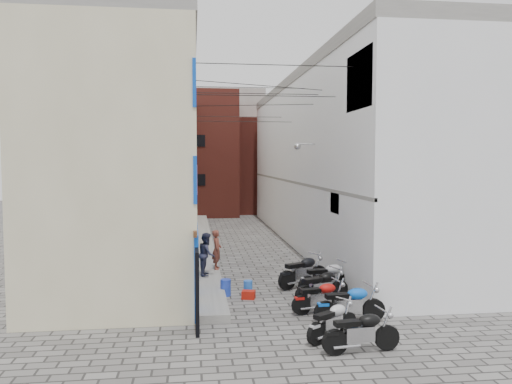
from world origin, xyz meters
name	(u,v)px	position (x,y,z in m)	size (l,w,h in m)	color
ground	(287,321)	(0.00, 0.00, 0.00)	(90.00, 90.00, 0.00)	#575552
plinth	(204,243)	(-2.05, 13.00, 0.12)	(0.90, 26.00, 0.25)	gray
building_left	(147,161)	(-4.98, 12.95, 4.50)	(5.10, 27.00, 9.00)	#C2B993
building_right	(333,161)	(5.00, 13.00, 4.51)	(5.94, 26.00, 9.00)	white
building_far_brick_left	(200,154)	(-2.00, 28.00, 5.00)	(6.00, 6.00, 10.00)	maroon
building_far_brick_right	(257,166)	(3.00, 30.00, 4.00)	(5.00, 6.00, 8.00)	maroon
building_far_concrete	(220,150)	(0.00, 34.00, 5.50)	(8.00, 5.00, 11.00)	gray
far_shopfront	(227,203)	(0.00, 25.20, 1.20)	(2.00, 0.30, 2.40)	black
overhead_wires	(254,99)	(0.00, 7.64, 7.12)	(5.80, 13.02, 1.32)	black
motorcycle_a	(361,329)	(1.30, -2.47, 0.56)	(0.61, 1.94, 1.12)	black
motorcycle_b	(333,319)	(0.87, -1.53, 0.52)	(0.57, 1.81, 1.05)	#B6B6BB
motorcycle_c	(350,302)	(1.71, -0.33, 0.60)	(0.65, 2.06, 1.19)	blue
motorcycle_d	(321,295)	(1.14, 0.63, 0.54)	(0.58, 1.85, 1.07)	#A80F0C
motorcycle_e	(322,284)	(1.45, 1.69, 0.58)	(0.64, 2.02, 1.17)	black
motorcycle_f	(328,276)	(1.90, 2.68, 0.61)	(0.66, 2.10, 1.22)	#A8A9AD
motorcycle_g	(303,269)	(1.28, 3.69, 0.63)	(0.69, 2.18, 1.26)	black
person_a	(217,250)	(-1.70, 5.88, 1.02)	(0.56, 0.37, 1.54)	brown
person_b	(207,254)	(-2.12, 4.88, 1.05)	(0.77, 0.60, 1.59)	#2E2F45
water_jug_near	(226,288)	(-1.55, 2.88, 0.28)	(0.35, 0.35, 0.55)	blue
water_jug_far	(248,287)	(-0.79, 2.95, 0.24)	(0.30, 0.30, 0.47)	blue
red_crate	(249,295)	(-0.83, 2.42, 0.13)	(0.42, 0.32, 0.26)	#A8170C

